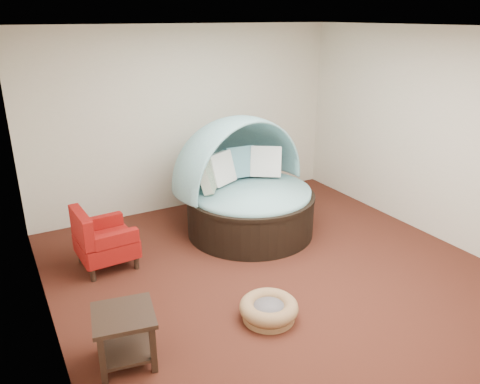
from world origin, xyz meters
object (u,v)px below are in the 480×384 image
pet_basket (269,309)px  side_table (125,331)px  red_armchair (102,240)px  canopy_daybed (246,180)px

pet_basket → side_table: (-1.45, 0.08, 0.22)m
pet_basket → red_armchair: red_armchair is taller
red_armchair → side_table: red_armchair is taller
canopy_daybed → side_table: canopy_daybed is taller
canopy_daybed → pet_basket: 2.23m
canopy_daybed → side_table: 2.99m
pet_basket → red_armchair: 2.25m
pet_basket → side_table: side_table is taller
red_armchair → side_table: bearing=-101.0°
red_armchair → pet_basket: bearing=-60.8°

